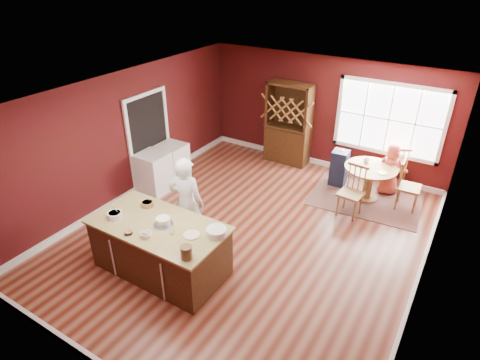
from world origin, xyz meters
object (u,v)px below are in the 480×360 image
at_px(hutch, 288,124).
at_px(kitchen_island, 161,248).
at_px(washer, 154,173).
at_px(chair_north, 396,166).
at_px(chair_east, 410,185).
at_px(dining_table, 369,176).
at_px(high_chair, 339,167).
at_px(seated_woman, 390,169).
at_px(dryer, 172,162).
at_px(chair_south, 351,192).
at_px(baker, 187,203).
at_px(layer_cake, 163,221).
at_px(toddler, 342,151).

bearing_deg(hutch, kitchen_island, -89.44).
height_order(hutch, washer, hutch).
bearing_deg(chair_north, chair_east, 91.05).
xyz_separation_m(dining_table, high_chair, (-0.75, 0.27, -0.10)).
relative_size(kitchen_island, dining_table, 2.02).
xyz_separation_m(chair_east, seated_woman, (-0.50, 0.45, 0.05)).
bearing_deg(dryer, washer, -90.00).
bearing_deg(seated_woman, high_chair, -10.56).
xyz_separation_m(kitchen_island, chair_south, (2.13, 3.24, 0.10)).
xyz_separation_m(kitchen_island, baker, (-0.04, 0.77, 0.44)).
relative_size(dining_table, high_chair, 1.26).
distance_m(dining_table, layer_cake, 4.63).
xyz_separation_m(seated_woman, washer, (-4.45, -2.66, -0.13)).
relative_size(toddler, hutch, 0.13).
height_order(dining_table, chair_east, chair_east).
relative_size(chair_east, chair_north, 1.05).
bearing_deg(baker, toddler, -125.28).
bearing_deg(chair_north, seated_woman, 54.84).
xyz_separation_m(layer_cake, dryer, (-1.98, 2.51, -0.54)).
relative_size(washer, dryer, 1.02).
bearing_deg(kitchen_island, chair_north, 62.21).
bearing_deg(chair_north, dryer, 0.14).
height_order(high_chair, dryer, dryer).
relative_size(chair_north, high_chair, 1.19).
bearing_deg(dryer, dining_table, 20.56).
distance_m(kitchen_island, washer, 2.68).
distance_m(layer_cake, dryer, 3.25).
bearing_deg(toddler, kitchen_island, -108.63).
relative_size(chair_east, high_chair, 1.25).
bearing_deg(washer, dining_table, 27.91).
bearing_deg(high_chair, layer_cake, -111.49).
bearing_deg(chair_east, layer_cake, 141.35).
height_order(chair_south, toddler, chair_south).
relative_size(kitchen_island, chair_south, 2.03).
relative_size(chair_east, hutch, 0.53).
xyz_separation_m(hutch, dryer, (-1.84, -2.30, -0.58)).
height_order(kitchen_island, baker, baker).
xyz_separation_m(baker, seated_woman, (2.60, 3.80, -0.29)).
distance_m(toddler, washer, 4.25).
bearing_deg(baker, dining_table, -137.11).
height_order(baker, toddler, baker).
distance_m(kitchen_island, layer_cake, 0.55).
height_order(kitchen_island, seated_woman, seated_woman).
xyz_separation_m(kitchen_island, layer_cake, (0.09, 0.03, 0.54)).
distance_m(dining_table, chair_east, 0.81).
xyz_separation_m(dining_table, hutch, (-2.30, 0.75, 0.48)).
xyz_separation_m(chair_east, washer, (-4.96, -2.22, -0.09)).
bearing_deg(chair_south, toddler, 122.72).
relative_size(chair_south, toddler, 4.18).
relative_size(kitchen_island, dryer, 2.49).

